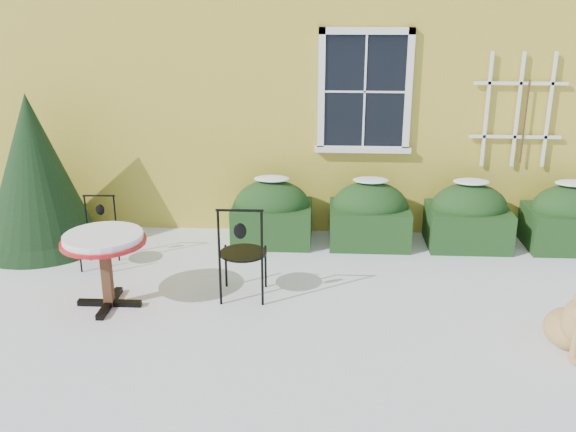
# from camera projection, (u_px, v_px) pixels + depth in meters

# --- Properties ---
(ground) EXTENTS (80.00, 80.00, 0.00)m
(ground) POSITION_uv_depth(u_px,v_px,m) (282.00, 335.00, 6.31)
(ground) COLOR white
(ground) RESTS_ON ground
(hedge_row) EXTENTS (4.95, 0.80, 0.91)m
(hedge_row) POSITION_uv_depth(u_px,v_px,m) (419.00, 216.00, 8.50)
(hedge_row) COLOR black
(hedge_row) RESTS_ON ground
(evergreen_shrub) EXTENTS (1.67, 1.67, 2.02)m
(evergreen_shrub) POSITION_uv_depth(u_px,v_px,m) (37.00, 187.00, 8.34)
(evergreen_shrub) COLOR black
(evergreen_shrub) RESTS_ON ground
(bistro_table) EXTENTS (0.89, 0.89, 0.82)m
(bistro_table) POSITION_uv_depth(u_px,v_px,m) (104.00, 246.00, 6.70)
(bistro_table) COLOR black
(bistro_table) RESTS_ON ground
(patio_chair_near) EXTENTS (0.52, 0.52, 1.09)m
(patio_chair_near) POSITION_uv_depth(u_px,v_px,m) (243.00, 252.00, 6.94)
(patio_chair_near) COLOR black
(patio_chair_near) RESTS_ON ground
(patio_chair_far) EXTENTS (0.41, 0.41, 0.87)m
(patio_chair_far) POSITION_uv_depth(u_px,v_px,m) (99.00, 232.00, 7.83)
(patio_chair_far) COLOR black
(patio_chair_far) RESTS_ON ground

